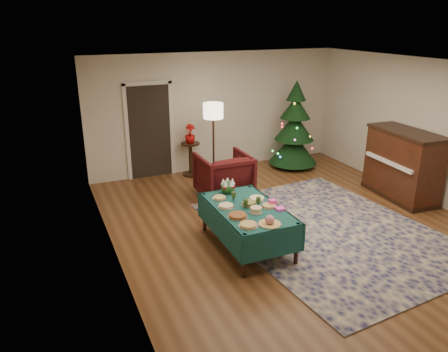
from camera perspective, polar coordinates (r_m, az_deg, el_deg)
name	(u,v)px	position (r m, az deg, el deg)	size (l,w,h in m)	color
room_shell	(299,151)	(7.20, 9.75, 3.18)	(7.00, 7.00, 7.00)	#593319
doorway	(150,129)	(9.77, -9.69, 6.05)	(1.08, 0.04, 2.16)	black
rug	(328,231)	(7.62, 13.45, -6.99)	(3.20, 4.20, 0.02)	#131648
buffet_table	(247,215)	(6.74, 3.06, -5.16)	(1.01, 1.72, 0.67)	black
platter_0	(248,225)	(6.10, 3.19, -6.42)	(0.28, 0.28, 0.04)	silver
platter_1	(270,221)	(6.16, 5.99, -5.89)	(0.33, 0.33, 0.14)	silver
platter_2	(238,216)	(6.36, 1.79, -5.21)	(0.30, 0.30, 0.05)	silver
platter_3	(256,210)	(6.50, 4.20, -4.47)	(0.20, 0.20, 0.09)	silver
platter_4	(269,206)	(6.73, 5.90, -3.89)	(0.25, 0.25, 0.04)	silver
platter_5	(226,206)	(6.67, 0.27, -3.96)	(0.26, 0.26, 0.05)	silver
platter_6	(249,204)	(6.74, 3.30, -3.65)	(0.25, 0.25, 0.06)	silver
platter_7	(257,198)	(6.98, 4.31, -2.94)	(0.27, 0.27, 0.04)	silver
platter_8	(219,198)	(6.99, -0.60, -2.86)	(0.23, 0.23, 0.04)	silver
goblet_0	(234,196)	(6.87, 1.27, -2.67)	(0.07, 0.07, 0.16)	#2D471E
goblet_1	(258,202)	(6.69, 4.50, -3.37)	(0.07, 0.07, 0.16)	#2D471E
goblet_2	(246,204)	(6.61, 2.84, -3.65)	(0.07, 0.07, 0.16)	#2D471E
napkin_stack	(280,209)	(6.65, 7.31, -4.26)	(0.13, 0.13, 0.04)	#F644C6
gift_box	(273,202)	(6.79, 6.36, -3.44)	(0.11, 0.11, 0.09)	#F443A6
centerpiece	(228,186)	(7.19, 0.53, -1.35)	(0.24, 0.24, 0.28)	#1E4C1E
armchair	(224,174)	(8.62, -0.03, 0.32)	(0.97, 0.90, 0.99)	#410E0F
floor_lamp	(213,116)	(9.19, -1.42, 7.88)	(0.42, 0.42, 1.74)	#A57F3F
side_table	(191,160)	(9.93, -4.37, 2.15)	(0.43, 0.43, 0.76)	black
potted_plant	(190,138)	(9.79, -4.45, 4.99)	(0.24, 0.42, 0.24)	#A60D0B
christmas_tree	(294,129)	(10.48, 9.19, 6.09)	(1.14, 1.14, 2.07)	black
piano	(403,165)	(9.28, 22.31, 1.31)	(0.85, 1.62, 1.36)	black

